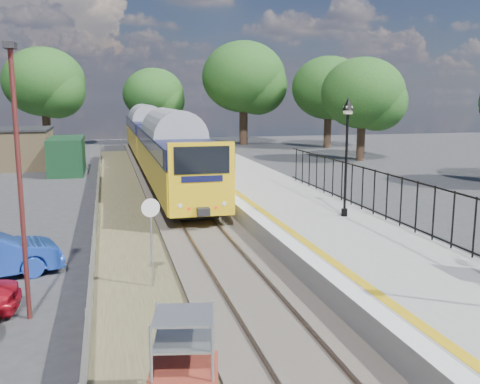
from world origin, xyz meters
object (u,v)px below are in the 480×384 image
object	(u,v)px
victorian_lamp_north	(347,129)
train	(155,139)
speed_sign	(151,228)
carpark_lamp	(19,166)
brick_plinth	(184,367)

from	to	relation	value
victorian_lamp_north	train	distance (m)	23.12
victorian_lamp_north	train	bearing A→B (deg)	103.30
speed_sign	victorian_lamp_north	bearing A→B (deg)	15.07
speed_sign	carpark_lamp	xyz separation A→B (m)	(-3.20, -1.40, 2.06)
train	carpark_lamp	distance (m)	28.30
train	speed_sign	bearing A→B (deg)	-95.45
victorian_lamp_north	speed_sign	world-z (taller)	victorian_lamp_north
victorian_lamp_north	brick_plinth	distance (m)	13.39
brick_plinth	speed_sign	size ratio (longest dim) A/B	0.71
victorian_lamp_north	brick_plinth	world-z (taller)	victorian_lamp_north
victorian_lamp_north	brick_plinth	size ratio (longest dim) A/B	2.43
train	brick_plinth	distance (m)	32.89
speed_sign	carpark_lamp	size ratio (longest dim) A/B	0.40
brick_plinth	train	bearing A→B (deg)	85.64
brick_plinth	speed_sign	world-z (taller)	speed_sign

